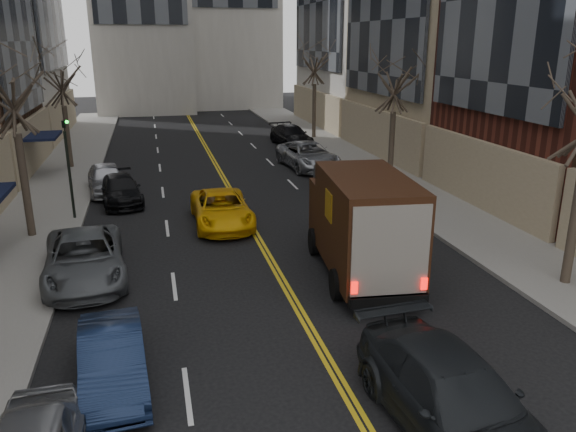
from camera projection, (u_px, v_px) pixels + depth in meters
The scene contains 18 objects.
sidewalk_left at pixel (53, 193), 28.95m from camera, with size 4.00×66.00×0.15m, color slate.
sidewalk_right at pixel (379, 174), 33.03m from camera, with size 4.00×66.00×0.15m, color slate.
tree_lf_mid at pixel (8, 69), 20.54m from camera, with size 3.20×3.20×8.91m.
tree_lf_far at pixel (60, 68), 32.76m from camera, with size 3.20×3.20×8.12m.
tree_rt_mid at pixel (396, 69), 29.29m from camera, with size 3.20×3.20×8.32m.
tree_rt_far at pixel (315, 51), 43.01m from camera, with size 3.20×3.20×9.11m.
traffic_signal at pixel (68, 158), 23.85m from camera, with size 0.29×0.26×4.70m.
ups_truck at pixel (362, 225), 18.51m from camera, with size 3.17×6.71×3.56m.
observer_sedan at pixel (454, 399), 11.16m from camera, with size 2.65×5.74×1.63m.
taxi at pixel (222, 209), 23.98m from camera, with size 2.35×5.10×1.42m, color #EDAE09.
pedestrian at pixel (339, 259), 18.29m from camera, with size 0.57×0.38×1.57m, color black.
parked_lf_b at pixel (112, 360), 12.78m from camera, with size 1.42×4.07×1.34m, color #13203D.
parked_lf_c at pixel (85, 258), 18.47m from camera, with size 2.51×5.44×1.51m, color #53575C.
parked_lf_d at pixel (120, 190), 27.24m from camera, with size 1.83×4.49×1.30m, color black.
parked_lf_e at pixel (106, 178), 29.02m from camera, with size 1.77×4.41×1.50m, color #AEAFB6.
parked_rt_a at pixel (335, 180), 28.69m from camera, with size 1.57×4.51×1.49m, color #44474A.
parked_rt_b at pixel (308, 155), 34.52m from camera, with size 2.64×5.73×1.59m, color #9D9FA4.
parked_rt_c at pixel (291, 136), 41.94m from camera, with size 2.08×5.13×1.49m, color black.
Camera 1 is at (-3.87, -3.05, 7.65)m, focal length 35.00 mm.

